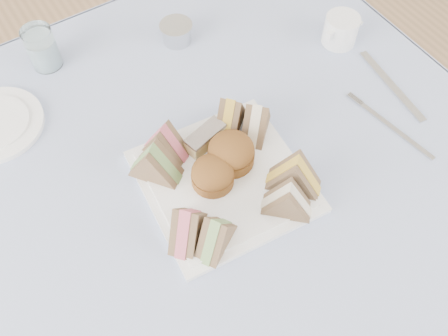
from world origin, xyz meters
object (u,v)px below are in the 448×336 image
serving_plate (224,181)px  water_glass (42,48)px  creamer_jug (341,30)px  table (224,242)px

serving_plate → water_glass: water_glass is taller
water_glass → creamer_jug: size_ratio=1.24×
table → serving_plate: (-0.03, -0.04, 0.38)m
serving_plate → creamer_jug: (0.40, 0.17, 0.03)m
table → serving_plate: bearing=-123.5°
table → serving_plate: serving_plate is taller
water_glass → creamer_jug: water_glass is taller
water_glass → creamer_jug: (0.56, -0.28, -0.01)m
table → water_glass: size_ratio=9.96×
serving_plate → water_glass: size_ratio=3.04×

